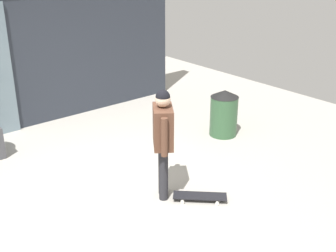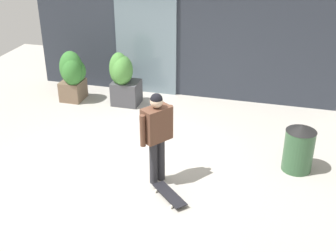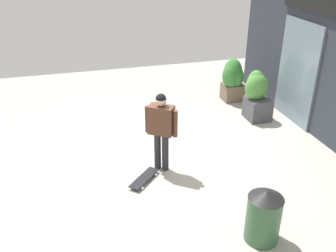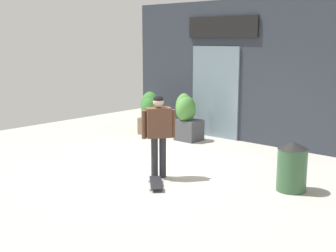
{
  "view_description": "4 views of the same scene",
  "coord_description": "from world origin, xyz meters",
  "px_view_note": "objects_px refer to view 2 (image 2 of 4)",
  "views": [
    {
      "loc": [
        -2.93,
        -4.79,
        3.34
      ],
      "look_at": [
        0.66,
        -0.48,
        1.02
      ],
      "focal_mm": 46.72,
      "sensor_mm": 36.0,
      "label": 1
    },
    {
      "loc": [
        2.32,
        -6.61,
        4.26
      ],
      "look_at": [
        0.66,
        -0.48,
        1.02
      ],
      "focal_mm": 47.58,
      "sensor_mm": 36.0,
      "label": 2
    },
    {
      "loc": [
        6.56,
        -2.08,
        4.12
      ],
      "look_at": [
        0.66,
        -0.48,
        1.02
      ],
      "focal_mm": 39.89,
      "sensor_mm": 36.0,
      "label": 3
    },
    {
      "loc": [
        6.13,
        -6.63,
        2.62
      ],
      "look_at": [
        0.66,
        -0.48,
        1.02
      ],
      "focal_mm": 47.71,
      "sensor_mm": 36.0,
      "label": 4
    }
  ],
  "objects_px": {
    "skateboarder": "(157,129)",
    "planter_box_right": "(72,74)",
    "skateboard": "(169,195)",
    "planter_box_left": "(123,78)",
    "trash_bin": "(299,147)"
  },
  "relations": [
    {
      "from": "skateboard",
      "to": "planter_box_left",
      "type": "xyz_separation_m",
      "value": [
        -1.97,
        3.28,
        0.58
      ]
    },
    {
      "from": "skateboarder",
      "to": "planter_box_left",
      "type": "bearing_deg",
      "value": 155.52
    },
    {
      "from": "skateboarder",
      "to": "trash_bin",
      "type": "bearing_deg",
      "value": 58.96
    },
    {
      "from": "planter_box_left",
      "to": "skateboard",
      "type": "bearing_deg",
      "value": -58.99
    },
    {
      "from": "skateboarder",
      "to": "planter_box_right",
      "type": "relative_size",
      "value": 1.33
    },
    {
      "from": "planter_box_right",
      "to": "skateboarder",
      "type": "bearing_deg",
      "value": -44.08
    },
    {
      "from": "planter_box_right",
      "to": "skateboard",
      "type": "bearing_deg",
      "value": -45.08
    },
    {
      "from": "planter_box_left",
      "to": "planter_box_right",
      "type": "relative_size",
      "value": 1.03
    },
    {
      "from": "planter_box_right",
      "to": "trash_bin",
      "type": "relative_size",
      "value": 1.36
    },
    {
      "from": "planter_box_right",
      "to": "planter_box_left",
      "type": "bearing_deg",
      "value": 4.44
    },
    {
      "from": "skateboard",
      "to": "trash_bin",
      "type": "distance_m",
      "value": 2.43
    },
    {
      "from": "planter_box_left",
      "to": "planter_box_right",
      "type": "xyz_separation_m",
      "value": [
        -1.21,
        -0.09,
        0.02
      ]
    },
    {
      "from": "trash_bin",
      "to": "skateboard",
      "type": "bearing_deg",
      "value": -144.14
    },
    {
      "from": "skateboard",
      "to": "planter_box_right",
      "type": "xyz_separation_m",
      "value": [
        -3.18,
        3.19,
        0.6
      ]
    },
    {
      "from": "planter_box_right",
      "to": "trash_bin",
      "type": "distance_m",
      "value": 5.42
    }
  ]
}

